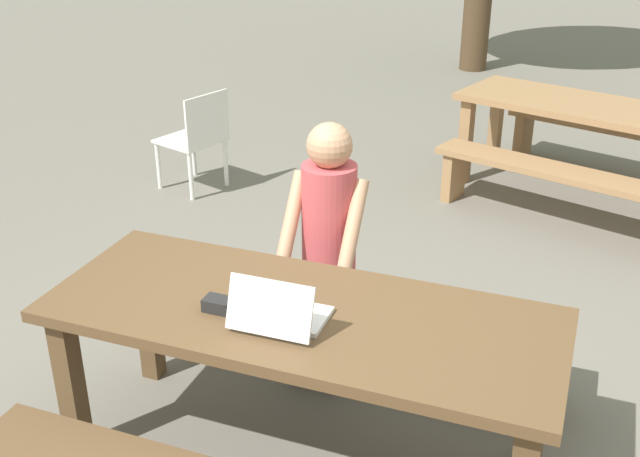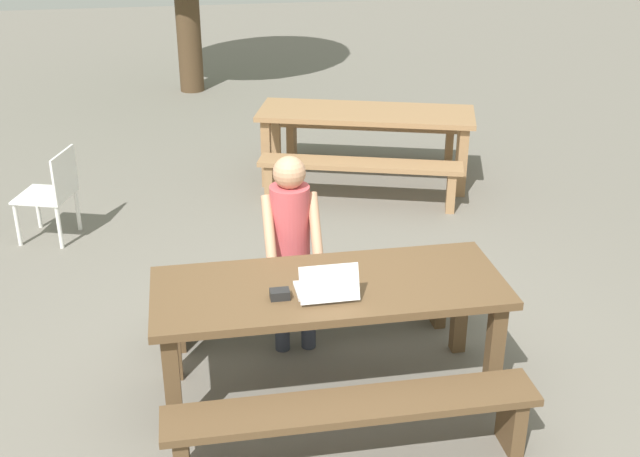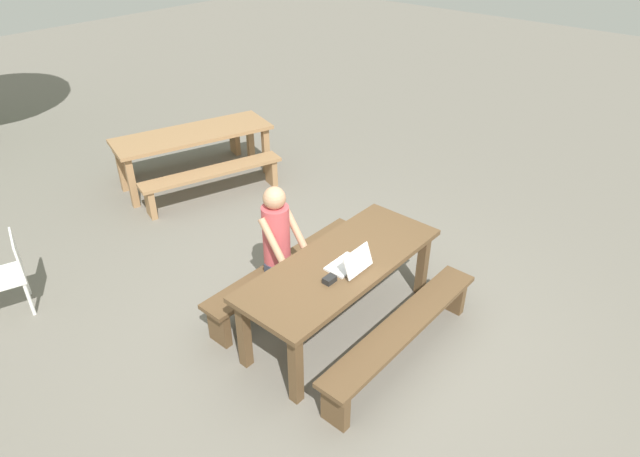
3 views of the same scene
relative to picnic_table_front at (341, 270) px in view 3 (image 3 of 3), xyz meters
The scene contains 11 objects.
ground_plane 0.66m from the picnic_table_front, ahead, with size 30.00×30.00×0.00m, color slate.
picnic_table_front is the anchor object (origin of this frame).
bench_near 0.77m from the picnic_table_front, 90.00° to the right, with size 2.03×0.30×0.42m.
bench_far 0.77m from the picnic_table_front, 90.00° to the left, with size 2.03×0.30×0.42m.
laptop 0.21m from the picnic_table_front, 107.72° to the right, with size 0.34×0.30×0.22m.
small_pouch 0.36m from the picnic_table_front, 159.17° to the right, with size 0.11×0.08×0.05m.
person_seated 0.68m from the picnic_table_front, 101.53° to the left, with size 0.37×0.39×1.32m.
plastic_chair 3.27m from the picnic_table_front, 126.59° to the left, with size 0.55×0.55×0.81m.
picnic_table_mid 3.65m from the picnic_table_front, 73.67° to the left, with size 2.28×1.35×0.75m.
bench_mid_south 3.03m from the picnic_table_front, 73.90° to the left, with size 1.94×0.87×0.44m.
bench_mid_north 4.29m from the picnic_table_front, 73.51° to the left, with size 1.94×0.87×0.44m.
Camera 3 is at (-3.17, -2.50, 3.64)m, focal length 30.68 mm.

